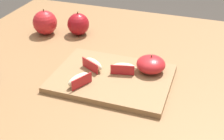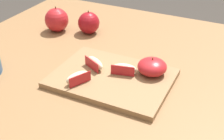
% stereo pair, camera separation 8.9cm
% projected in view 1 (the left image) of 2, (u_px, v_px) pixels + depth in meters
% --- Properties ---
extents(dining_table, '(1.30, 0.99, 0.77)m').
position_uv_depth(dining_table, '(129.00, 92.00, 1.04)').
color(dining_table, brown).
rests_on(dining_table, ground_plane).
extents(cutting_board, '(0.35, 0.25, 0.02)m').
position_uv_depth(cutting_board, '(112.00, 78.00, 0.91)').
color(cutting_board, olive).
rests_on(cutting_board, dining_table).
extents(apple_half_skin_up, '(0.09, 0.09, 0.06)m').
position_uv_depth(apple_half_skin_up, '(151.00, 64.00, 0.92)').
color(apple_half_skin_up, '#B21E23').
rests_on(apple_half_skin_up, cutting_board).
extents(apple_wedge_middle, '(0.08, 0.04, 0.03)m').
position_uv_depth(apple_wedge_middle, '(122.00, 68.00, 0.91)').
color(apple_wedge_middle, beige).
rests_on(apple_wedge_middle, cutting_board).
extents(apple_wedge_right, '(0.08, 0.06, 0.03)m').
position_uv_depth(apple_wedge_right, '(93.00, 64.00, 0.93)').
color(apple_wedge_right, beige).
rests_on(apple_wedge_right, cutting_board).
extents(apple_wedge_left, '(0.06, 0.08, 0.03)m').
position_uv_depth(apple_wedge_left, '(79.00, 80.00, 0.86)').
color(apple_wedge_left, beige).
rests_on(apple_wedge_left, cutting_board).
extents(whole_apple_crimson, '(0.09, 0.09, 0.10)m').
position_uv_depth(whole_apple_crimson, '(45.00, 23.00, 1.18)').
color(whole_apple_crimson, '#B21E23').
rests_on(whole_apple_crimson, dining_table).
extents(whole_apple_red_delicious, '(0.08, 0.08, 0.09)m').
position_uv_depth(whole_apple_red_delicious, '(78.00, 24.00, 1.17)').
color(whole_apple_red_delicious, maroon).
rests_on(whole_apple_red_delicious, dining_table).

